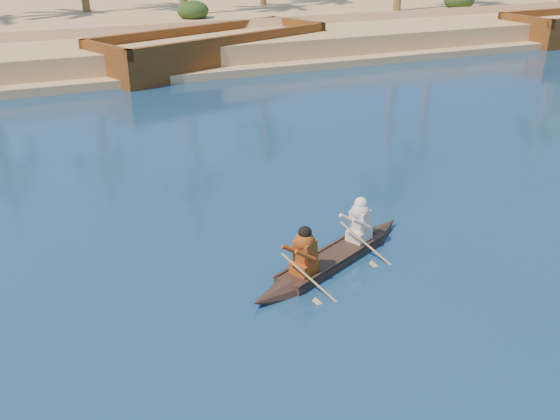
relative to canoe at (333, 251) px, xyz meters
name	(u,v)px	position (x,y,z in m)	size (l,w,h in m)	color
sandy_embankment	(141,9)	(5.46, 42.05, 0.28)	(150.00, 51.00, 1.50)	tan
shrub_cluster	(198,24)	(5.46, 26.67, 0.95)	(100.00, 6.00, 2.40)	#193212
canoe	(333,251)	(0.00, 0.00, 0.00)	(4.55, 2.56, 1.30)	#30221A
barge_mid	(213,51)	(4.31, 20.47, 0.46)	(12.82, 8.03, 2.03)	brown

